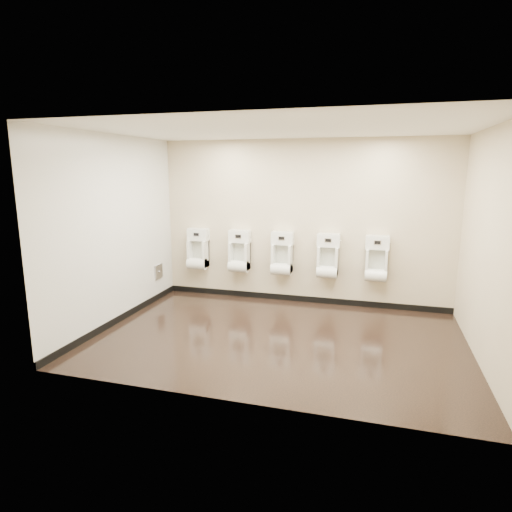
{
  "coord_description": "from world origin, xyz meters",
  "views": [
    {
      "loc": [
        1.25,
        -5.46,
        2.29
      ],
      "look_at": [
        -0.48,
        0.55,
        1.02
      ],
      "focal_mm": 30.0,
      "sensor_mm": 36.0,
      "label": 1
    }
  ],
  "objects_px": {
    "urinal_0": "(198,252)",
    "urinal_1": "(239,254)",
    "urinal_3": "(328,259)",
    "urinal_4": "(376,262)",
    "urinal_2": "(282,257)",
    "access_panel": "(159,272)"
  },
  "relations": [
    {
      "from": "urinal_0",
      "to": "urinal_4",
      "type": "height_order",
      "value": "same"
    },
    {
      "from": "urinal_1",
      "to": "urinal_2",
      "type": "relative_size",
      "value": 1.0
    },
    {
      "from": "urinal_3",
      "to": "urinal_4",
      "type": "distance_m",
      "value": 0.79
    },
    {
      "from": "urinal_3",
      "to": "urinal_4",
      "type": "relative_size",
      "value": 1.0
    },
    {
      "from": "access_panel",
      "to": "urinal_0",
      "type": "xyz_separation_m",
      "value": [
        0.59,
        0.42,
        0.31
      ]
    },
    {
      "from": "urinal_3",
      "to": "urinal_4",
      "type": "xyz_separation_m",
      "value": [
        0.79,
        0.0,
        0.0
      ]
    },
    {
      "from": "access_panel",
      "to": "urinal_2",
      "type": "xyz_separation_m",
      "value": [
        2.16,
        0.42,
        0.31
      ]
    },
    {
      "from": "urinal_3",
      "to": "urinal_0",
      "type": "bearing_deg",
      "value": 180.0
    },
    {
      "from": "access_panel",
      "to": "urinal_4",
      "type": "height_order",
      "value": "urinal_4"
    },
    {
      "from": "access_panel",
      "to": "urinal_0",
      "type": "height_order",
      "value": "urinal_0"
    },
    {
      "from": "urinal_1",
      "to": "urinal_0",
      "type": "bearing_deg",
      "value": 180.0
    },
    {
      "from": "urinal_2",
      "to": "access_panel",
      "type": "bearing_deg",
      "value": -168.99
    },
    {
      "from": "urinal_0",
      "to": "urinal_2",
      "type": "height_order",
      "value": "same"
    },
    {
      "from": "urinal_0",
      "to": "urinal_2",
      "type": "distance_m",
      "value": 1.57
    },
    {
      "from": "access_panel",
      "to": "urinal_0",
      "type": "bearing_deg",
      "value": 35.58
    },
    {
      "from": "urinal_0",
      "to": "urinal_1",
      "type": "height_order",
      "value": "same"
    },
    {
      "from": "urinal_0",
      "to": "urinal_3",
      "type": "height_order",
      "value": "same"
    },
    {
      "from": "access_panel",
      "to": "urinal_3",
      "type": "distance_m",
      "value": 3.0
    },
    {
      "from": "urinal_3",
      "to": "urinal_2",
      "type": "bearing_deg",
      "value": 180.0
    },
    {
      "from": "urinal_0",
      "to": "access_panel",
      "type": "bearing_deg",
      "value": -144.42
    },
    {
      "from": "urinal_1",
      "to": "urinal_4",
      "type": "bearing_deg",
      "value": 0.0
    },
    {
      "from": "urinal_1",
      "to": "urinal_3",
      "type": "xyz_separation_m",
      "value": [
        1.57,
        0.0,
        0.0
      ]
    }
  ]
}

